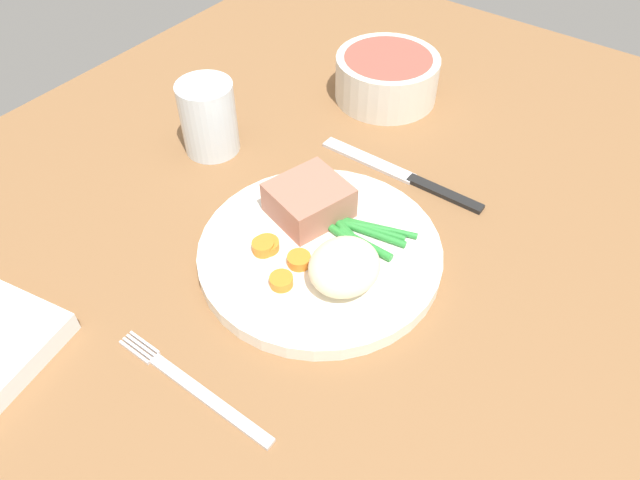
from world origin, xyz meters
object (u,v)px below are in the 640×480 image
(fork, at_px, (194,388))
(salad_bowl, at_px, (387,75))
(meat_portion, at_px, (309,200))
(water_glass, at_px, (209,122))
(dinner_plate, at_px, (320,253))
(knife, at_px, (404,176))

(fork, bearing_deg, salad_bowl, 16.49)
(meat_portion, relative_size, water_glass, 0.84)
(fork, bearing_deg, dinner_plate, 4.60)
(dinner_plate, xyz_separation_m, fork, (-0.18, -0.00, -0.01))
(meat_portion, xyz_separation_m, knife, (0.12, -0.04, -0.03))
(dinner_plate, xyz_separation_m, knife, (0.16, -0.00, -0.01))
(salad_bowl, bearing_deg, knife, -140.61)
(water_glass, distance_m, salad_bowl, 0.24)
(meat_portion, height_order, knife, meat_portion)
(dinner_plate, height_order, knife, dinner_plate)
(dinner_plate, height_order, fork, dinner_plate)
(dinner_plate, distance_m, fork, 0.18)
(water_glass, height_order, salad_bowl, water_glass)
(meat_portion, height_order, salad_bowl, salad_bowl)
(water_glass, bearing_deg, salad_bowl, -26.47)
(dinner_plate, distance_m, water_glass, 0.22)
(dinner_plate, relative_size, knife, 1.16)
(meat_portion, xyz_separation_m, water_glass, (0.04, 0.17, 0.00))
(water_glass, bearing_deg, dinner_plate, -108.00)
(salad_bowl, bearing_deg, water_glass, 153.53)
(salad_bowl, bearing_deg, fork, -167.29)
(dinner_plate, height_order, meat_portion, meat_portion)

